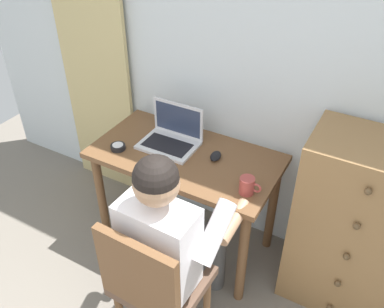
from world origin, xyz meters
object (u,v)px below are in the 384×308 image
(dresser, at_px, (356,228))
(chair, at_px, (154,284))
(desk_clock, at_px, (118,147))
(coffee_mug, at_px, (247,186))
(desk, at_px, (186,170))
(laptop, at_px, (172,136))
(person_seated, at_px, (174,233))
(computer_mouse, at_px, (216,156))

(dresser, xyz_separation_m, chair, (-0.77, -0.81, -0.04))
(desk_clock, relative_size, coffee_mug, 0.75)
(dresser, relative_size, coffee_mug, 9.02)
(desk, height_order, coffee_mug, coffee_mug)
(dresser, height_order, laptop, dresser)
(person_seated, relative_size, desk_clock, 13.43)
(desk_clock, bearing_deg, desk, 21.52)
(desk, relative_size, laptop, 3.26)
(dresser, bearing_deg, laptop, -178.08)
(person_seated, height_order, computer_mouse, person_seated)
(desk, xyz_separation_m, person_seated, (0.24, -0.53, 0.06))
(dresser, distance_m, laptop, 1.16)
(desk, xyz_separation_m, computer_mouse, (0.17, 0.05, 0.14))
(laptop, distance_m, desk_clock, 0.33)
(desk, xyz_separation_m, coffee_mug, (0.45, -0.14, 0.17))
(desk, bearing_deg, dresser, 5.54)
(desk, xyz_separation_m, dresser, (1.00, 0.10, -0.08))
(chair, xyz_separation_m, coffee_mug, (0.22, 0.57, 0.29))
(chair, relative_size, computer_mouse, 8.90)
(computer_mouse, distance_m, coffee_mug, 0.34)
(chair, bearing_deg, person_seated, 88.49)
(chair, bearing_deg, dresser, 46.25)
(chair, height_order, laptop, laptop)
(person_seated, height_order, laptop, person_seated)
(desk_clock, xyz_separation_m, coffee_mug, (0.83, 0.01, 0.03))
(desk, xyz_separation_m, laptop, (-0.13, 0.06, 0.17))
(desk, distance_m, computer_mouse, 0.23)
(person_seated, bearing_deg, chair, -91.51)
(computer_mouse, bearing_deg, chair, -96.68)
(dresser, distance_m, coffee_mug, 0.65)
(chair, height_order, desk_clock, chair)
(laptop, relative_size, desk_clock, 3.79)
(dresser, bearing_deg, computer_mouse, -176.78)
(desk, relative_size, desk_clock, 12.38)
(desk, bearing_deg, computer_mouse, 16.26)
(dresser, bearing_deg, coffee_mug, -156.65)
(desk, bearing_deg, desk_clock, -158.48)
(computer_mouse, bearing_deg, laptop, 167.38)
(chair, bearing_deg, desk_clock, 137.61)
(laptop, distance_m, computer_mouse, 0.31)
(chair, distance_m, computer_mouse, 0.80)
(desk, xyz_separation_m, chair, (0.23, -0.71, -0.12))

